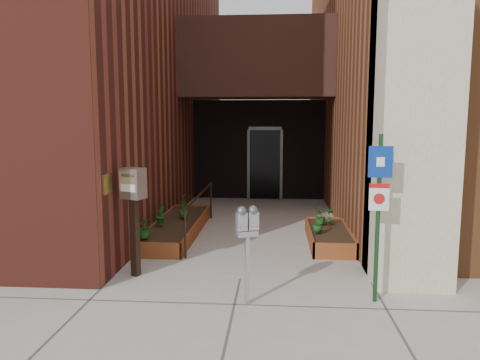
# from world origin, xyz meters

# --- Properties ---
(ground) EXTENTS (80.00, 80.00, 0.00)m
(ground) POSITION_xyz_m (0.00, 0.00, 0.00)
(ground) COLOR #9E9991
(ground) RESTS_ON ground
(architecture) EXTENTS (20.00, 14.60, 10.00)m
(architecture) POSITION_xyz_m (-0.18, 6.89, 4.98)
(architecture) COLOR maroon
(architecture) RESTS_ON ground
(planter_left) EXTENTS (0.90, 3.60, 0.30)m
(planter_left) POSITION_xyz_m (-1.55, 2.70, 0.13)
(planter_left) COLOR brown
(planter_left) RESTS_ON ground
(planter_right) EXTENTS (0.80, 2.20, 0.30)m
(planter_right) POSITION_xyz_m (1.60, 2.20, 0.13)
(planter_right) COLOR brown
(planter_right) RESTS_ON ground
(handrail) EXTENTS (0.04, 3.34, 0.90)m
(handrail) POSITION_xyz_m (-1.05, 2.65, 0.75)
(handrail) COLOR black
(handrail) RESTS_ON ground
(parking_meter) EXTENTS (0.31, 0.21, 1.34)m
(parking_meter) POSITION_xyz_m (0.17, -0.95, 1.04)
(parking_meter) COLOR #A1A1A3
(parking_meter) RESTS_ON ground
(sign_post) EXTENTS (0.31, 0.08, 2.28)m
(sign_post) POSITION_xyz_m (1.90, -0.75, 1.40)
(sign_post) COLOR #133417
(sign_post) RESTS_ON ground
(payment_dropbox) EXTENTS (0.41, 0.36, 1.72)m
(payment_dropbox) POSITION_xyz_m (-1.66, 0.05, 1.24)
(payment_dropbox) COLOR black
(payment_dropbox) RESTS_ON ground
(shrub_left_a) EXTENTS (0.41, 0.41, 0.40)m
(shrub_left_a) POSITION_xyz_m (-1.84, 1.22, 0.50)
(shrub_left_a) COLOR #1F611B
(shrub_left_a) RESTS_ON planter_left
(shrub_left_b) EXTENTS (0.26, 0.26, 0.39)m
(shrub_left_b) POSITION_xyz_m (-1.82, 2.27, 0.49)
(shrub_left_b) COLOR #19591E
(shrub_left_b) RESTS_ON planter_left
(shrub_left_c) EXTENTS (0.28, 0.28, 0.39)m
(shrub_left_c) POSITION_xyz_m (-1.48, 3.01, 0.50)
(shrub_left_c) COLOR #235C1A
(shrub_left_c) RESTS_ON planter_left
(shrub_left_d) EXTENTS (0.22, 0.22, 0.33)m
(shrub_left_d) POSITION_xyz_m (-1.71, 4.21, 0.46)
(shrub_left_d) COLOR #1F5919
(shrub_left_d) RESTS_ON planter_left
(shrub_right_a) EXTENTS (0.19, 0.19, 0.32)m
(shrub_right_a) POSITION_xyz_m (1.35, 1.90, 0.46)
(shrub_right_a) COLOR #175119
(shrub_right_a) RESTS_ON planter_right
(shrub_right_b) EXTENTS (0.24, 0.24, 0.34)m
(shrub_right_b) POSITION_xyz_m (1.64, 2.58, 0.47)
(shrub_right_b) COLOR #185317
(shrub_right_b) RESTS_ON planter_right
(shrub_right_c) EXTENTS (0.35, 0.35, 0.35)m
(shrub_right_c) POSITION_xyz_m (1.47, 2.58, 0.47)
(shrub_right_c) COLOR #23601B
(shrub_right_c) RESTS_ON planter_right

